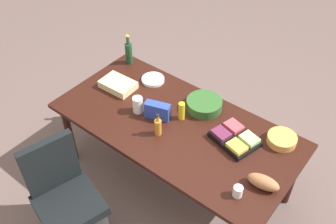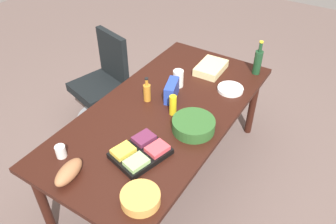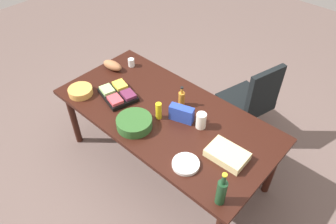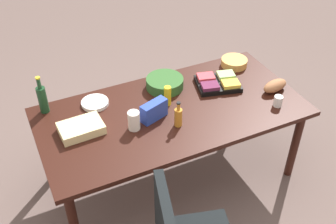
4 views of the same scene
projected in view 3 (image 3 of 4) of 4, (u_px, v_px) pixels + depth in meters
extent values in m
plane|color=#69554F|center=(166.00, 163.00, 3.44)|extent=(10.00, 10.00, 0.00)
cube|color=black|center=(165.00, 114.00, 2.94)|extent=(2.12, 1.04, 0.04)
cylinder|color=black|center=(74.00, 118.00, 3.44)|extent=(0.07, 0.07, 0.71)
cylinder|color=black|center=(132.00, 83.00, 3.91)|extent=(0.07, 0.07, 0.71)
cylinder|color=black|center=(272.00, 168.00, 2.95)|extent=(0.07, 0.07, 0.71)
cylinder|color=gray|center=(239.00, 126.00, 3.82)|extent=(0.56, 0.56, 0.05)
cylinder|color=gray|center=(242.00, 113.00, 3.67)|extent=(0.06, 0.06, 0.38)
cube|color=black|center=(245.00, 101.00, 3.54)|extent=(0.59, 0.59, 0.09)
cube|color=black|center=(264.00, 91.00, 3.21)|extent=(0.17, 0.43, 0.50)
cube|color=#2946B2|center=(182.00, 114.00, 2.81)|extent=(0.23, 0.15, 0.15)
cylinder|color=#193F22|center=(221.00, 193.00, 2.17)|extent=(0.09, 0.09, 0.22)
cylinder|color=#193F22|center=(224.00, 179.00, 2.06)|extent=(0.04, 0.04, 0.09)
cylinder|color=gold|center=(225.00, 175.00, 2.03)|extent=(0.04, 0.04, 0.01)
cube|color=black|center=(118.00, 95.00, 3.08)|extent=(0.42, 0.36, 0.04)
cube|color=#A6D882|center=(107.00, 90.00, 3.09)|extent=(0.17, 0.14, 0.03)
cube|color=#E14851|center=(115.00, 100.00, 2.98)|extent=(0.17, 0.14, 0.03)
cube|color=yellow|center=(120.00, 85.00, 3.14)|extent=(0.17, 0.14, 0.03)
cube|color=#652646|center=(128.00, 95.00, 3.03)|extent=(0.17, 0.14, 0.03)
cylinder|color=white|center=(131.00, 63.00, 3.45)|extent=(0.08, 0.08, 0.09)
cylinder|color=white|center=(201.00, 121.00, 2.74)|extent=(0.11, 0.11, 0.15)
cylinder|color=white|center=(186.00, 164.00, 2.47)|extent=(0.23, 0.23, 0.03)
cube|color=beige|center=(227.00, 155.00, 2.51)|extent=(0.33, 0.23, 0.07)
cylinder|color=yellow|center=(159.00, 111.00, 2.82)|extent=(0.06, 0.06, 0.17)
ellipsoid|color=#A76B43|center=(112.00, 65.00, 3.40)|extent=(0.25, 0.14, 0.10)
cylinder|color=#2E5D27|center=(134.00, 123.00, 2.77)|extent=(0.38, 0.38, 0.09)
cylinder|color=orange|center=(182.00, 99.00, 2.96)|extent=(0.07, 0.07, 0.15)
cylinder|color=orange|center=(182.00, 91.00, 2.89)|extent=(0.03, 0.03, 0.06)
cylinder|color=black|center=(182.00, 88.00, 2.86)|extent=(0.04, 0.04, 0.01)
cylinder|color=#E2A14B|center=(80.00, 91.00, 3.11)|extent=(0.28, 0.28, 0.07)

